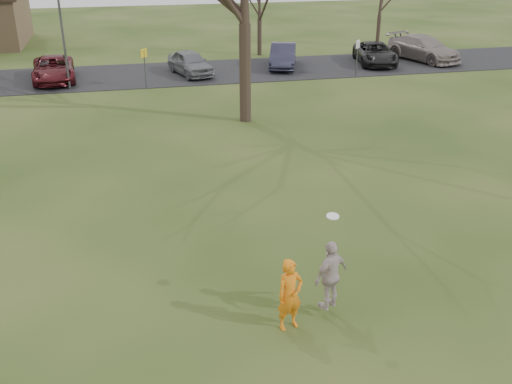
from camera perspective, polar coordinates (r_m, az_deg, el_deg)
ground at (r=12.83m, az=4.05°, el=-13.36°), size 120.00×120.00×0.00m
parking_strip at (r=35.71m, az=-7.59°, el=11.35°), size 62.00×6.50×0.04m
player_defender at (r=12.48m, az=3.31°, el=-9.93°), size 0.68×0.54×1.63m
car_2 at (r=35.20m, az=-19.08°, el=11.23°), size 2.58×4.96×1.33m
car_4 at (r=35.10m, az=-6.40°, el=12.37°), size 2.65×4.31×1.37m
car_5 at (r=36.88m, az=2.64°, el=13.09°), size 2.72×4.52×1.41m
car_6 at (r=38.59m, az=11.51°, el=13.06°), size 3.02×5.01×1.30m
car_7 at (r=40.37m, az=15.98°, el=13.27°), size 3.78×5.69×1.53m
catching_play at (r=12.84m, az=7.27°, el=-8.00°), size 1.03×0.81×2.24m
lamp_post at (r=32.57m, az=-18.51°, el=16.21°), size 0.34×0.34×6.27m
sign_yellow at (r=32.36m, az=-10.79°, el=12.41°), size 0.35×0.35×2.08m
sign_white at (r=34.89m, az=9.82°, el=13.32°), size 0.35×0.35×2.08m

